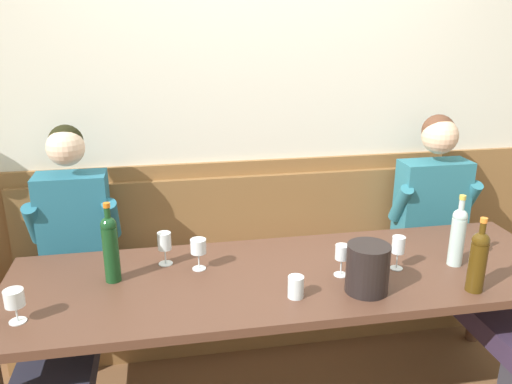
# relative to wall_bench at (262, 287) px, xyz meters

# --- Properties ---
(room_wall_back) EXTENTS (6.80, 0.08, 2.80)m
(room_wall_back) POSITION_rel_wall_bench_xyz_m (0.00, 0.26, 1.12)
(room_wall_back) COLOR silver
(room_wall_back) RESTS_ON ground
(wood_wainscot_panel) EXTENTS (6.80, 0.03, 1.03)m
(wood_wainscot_panel) POSITION_rel_wall_bench_xyz_m (0.00, 0.21, 0.23)
(wood_wainscot_panel) COLOR brown
(wood_wainscot_panel) RESTS_ON ground
(wall_bench) EXTENTS (2.88, 0.42, 0.94)m
(wall_bench) POSITION_rel_wall_bench_xyz_m (0.00, 0.00, 0.00)
(wall_bench) COLOR brown
(wall_bench) RESTS_ON ground
(dining_table) EXTENTS (2.58, 0.81, 0.73)m
(dining_table) POSITION_rel_wall_bench_xyz_m (0.00, -0.70, 0.38)
(dining_table) COLOR #523326
(dining_table) RESTS_ON ground
(person_left_seat) EXTENTS (0.48, 1.26, 1.32)m
(person_left_seat) POSITION_rel_wall_bench_xyz_m (-1.04, -0.36, 0.35)
(person_left_seat) COLOR #302C3B
(person_left_seat) RESTS_ON ground
(person_center_right_seat) EXTENTS (0.53, 1.27, 1.31)m
(person_center_right_seat) POSITION_rel_wall_bench_xyz_m (1.06, -0.37, 0.35)
(person_center_right_seat) COLOR #32313A
(person_center_right_seat) RESTS_ON ground
(ice_bucket) EXTENTS (0.18, 0.18, 0.21)m
(ice_bucket) POSITION_rel_wall_bench_xyz_m (0.28, -0.91, 0.56)
(ice_bucket) COLOR black
(ice_bucket) RESTS_ON dining_table
(wine_bottle_amber_mid) EXTENTS (0.07, 0.07, 0.37)m
(wine_bottle_amber_mid) POSITION_rel_wall_bench_xyz_m (-0.80, -0.62, 0.62)
(wine_bottle_amber_mid) COLOR #143F1C
(wine_bottle_amber_mid) RESTS_ON dining_table
(wine_bottle_green_tall) EXTENTS (0.07, 0.07, 0.35)m
(wine_bottle_green_tall) POSITION_rel_wall_bench_xyz_m (0.78, -0.75, 0.60)
(wine_bottle_green_tall) COLOR #AFC9C5
(wine_bottle_green_tall) RESTS_ON dining_table
(wine_bottle_clear_water) EXTENTS (0.07, 0.07, 0.34)m
(wine_bottle_clear_water) POSITION_rel_wall_bench_xyz_m (0.73, -0.99, 0.60)
(wine_bottle_clear_water) COLOR #432E0B
(wine_bottle_clear_water) RESTS_ON dining_table
(wine_glass_left_end) EXTENTS (0.08, 0.08, 0.14)m
(wine_glass_left_end) POSITION_rel_wall_bench_xyz_m (-1.14, -0.89, 0.55)
(wine_glass_left_end) COLOR silver
(wine_glass_left_end) RESTS_ON dining_table
(wine_glass_mid_right) EXTENTS (0.07, 0.07, 0.15)m
(wine_glass_mid_right) POSITION_rel_wall_bench_xyz_m (-0.42, -0.58, 0.56)
(wine_glass_mid_right) COLOR silver
(wine_glass_mid_right) RESTS_ON dining_table
(wine_glass_near_bucket) EXTENTS (0.06, 0.06, 0.16)m
(wine_glass_near_bucket) POSITION_rel_wall_bench_xyz_m (0.49, -0.74, 0.56)
(wine_glass_near_bucket) COLOR silver
(wine_glass_near_bucket) RESTS_ON dining_table
(wine_glass_by_bottle) EXTENTS (0.07, 0.07, 0.16)m
(wine_glass_by_bottle) POSITION_rel_wall_bench_xyz_m (-0.57, -0.49, 0.56)
(wine_glass_by_bottle) COLOR silver
(wine_glass_by_bottle) RESTS_ON dining_table
(wine_glass_center_rear) EXTENTS (0.06, 0.06, 0.15)m
(wine_glass_center_rear) POSITION_rel_wall_bench_xyz_m (0.22, -0.75, 0.56)
(wine_glass_center_rear) COLOR silver
(wine_glass_center_rear) RESTS_ON dining_table
(water_tumbler_center) EXTENTS (0.07, 0.07, 0.09)m
(water_tumbler_center) POSITION_rel_wall_bench_xyz_m (-0.04, -0.91, 0.50)
(water_tumbler_center) COLOR silver
(water_tumbler_center) RESTS_ON dining_table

